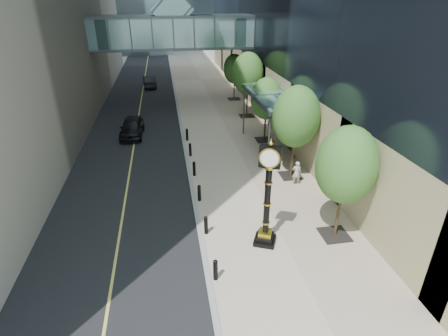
{
  "coord_description": "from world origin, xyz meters",
  "views": [
    {
      "loc": [
        -4.22,
        -10.02,
        10.76
      ],
      "look_at": [
        -1.26,
        7.36,
        2.06
      ],
      "focal_mm": 28.0,
      "sensor_mm": 36.0,
      "label": 1
    }
  ],
  "objects_px": {
    "street_clock": "(267,202)",
    "pedestrian": "(296,173)",
    "car_near": "(132,127)",
    "car_far": "(149,81)"
  },
  "relations": [
    {
      "from": "street_clock",
      "to": "pedestrian",
      "type": "relative_size",
      "value": 3.35
    },
    {
      "from": "street_clock",
      "to": "car_near",
      "type": "distance_m",
      "value": 17.54
    },
    {
      "from": "street_clock",
      "to": "car_far",
      "type": "relative_size",
      "value": 1.2
    },
    {
      "from": "pedestrian",
      "to": "street_clock",
      "type": "bearing_deg",
      "value": 62.34
    },
    {
      "from": "car_near",
      "to": "pedestrian",
      "type": "bearing_deg",
      "value": -41.96
    },
    {
      "from": "street_clock",
      "to": "car_far",
      "type": "height_order",
      "value": "street_clock"
    },
    {
      "from": "street_clock",
      "to": "car_near",
      "type": "height_order",
      "value": "street_clock"
    },
    {
      "from": "car_near",
      "to": "car_far",
      "type": "height_order",
      "value": "car_near"
    },
    {
      "from": "pedestrian",
      "to": "car_near",
      "type": "bearing_deg",
      "value": -38.87
    },
    {
      "from": "street_clock",
      "to": "pedestrian",
      "type": "distance_m",
      "value": 6.56
    }
  ]
}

